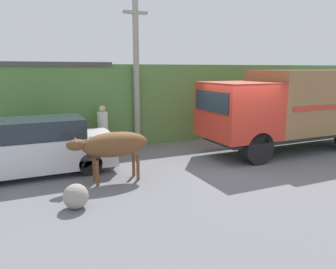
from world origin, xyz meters
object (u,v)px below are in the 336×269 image
parked_suv (39,147)px  cargo_truck (296,105)px  brown_cow (114,145)px  pedestrian_on_hill (103,127)px  utility_pole (136,70)px  roadside_rock (76,196)px

parked_suv → cargo_truck: bearing=-10.1°
brown_cow → pedestrian_on_hill: (0.45, 3.10, -0.06)m
utility_pole → cargo_truck: bearing=-29.0°
roadside_rock → brown_cow: bearing=48.2°
roadside_rock → utility_pole: bearing=57.2°
brown_cow → utility_pole: (1.88, 3.45, 1.95)m
brown_cow → pedestrian_on_hill: pedestrian_on_hill is taller
pedestrian_on_hill → roadside_rock: (-1.71, -4.50, -0.66)m
cargo_truck → pedestrian_on_hill: bearing=159.6°
cargo_truck → utility_pole: size_ratio=1.24×
brown_cow → parked_suv: parked_suv is taller
parked_suv → utility_pole: 4.69m
parked_suv → roadside_rock: (0.55, -2.90, -0.50)m
parked_suv → pedestrian_on_hill: 2.76m
parked_suv → pedestrian_on_hill: (2.25, 1.59, 0.16)m
brown_cow → roadside_rock: 2.01m
cargo_truck → utility_pole: bearing=151.4°
brown_cow → utility_pole: bearing=74.2°
utility_pole → roadside_rock: utility_pole is taller
cargo_truck → roadside_rock: 8.63m
cargo_truck → pedestrian_on_hill: (-6.58, 2.50, -0.73)m
brown_cow → pedestrian_on_hill: size_ratio=1.26×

